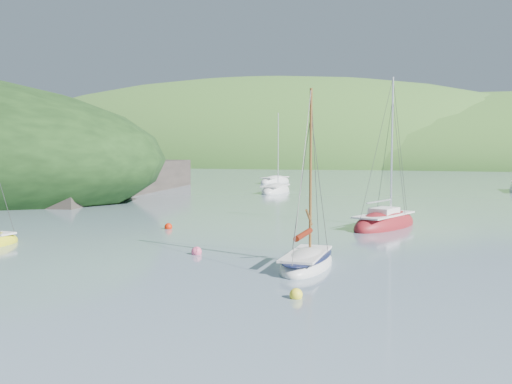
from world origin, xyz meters
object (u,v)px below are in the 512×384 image
(distant_sloop_c, at_px, (275,182))
(daysailer_white, at_px, (307,262))
(sloop_red, at_px, (385,224))
(distant_sloop_a, at_px, (276,191))

(distant_sloop_c, bearing_deg, daysailer_white, -58.70)
(sloop_red, distance_m, distant_sloop_a, 29.64)
(distant_sloop_a, height_order, distant_sloop_c, distant_sloop_c)
(sloop_red, distance_m, distant_sloop_c, 48.05)
(sloop_red, height_order, distant_sloop_a, sloop_red)
(distant_sloop_c, bearing_deg, sloop_red, -51.53)
(sloop_red, height_order, distant_sloop_c, sloop_red)
(distant_sloop_a, xyz_separation_m, distant_sloop_c, (-5.98, 17.75, 0.00))
(daysailer_white, relative_size, sloop_red, 0.78)
(sloop_red, relative_size, distant_sloop_c, 1.03)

